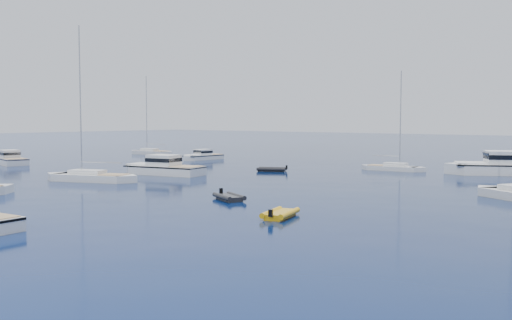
{
  "coord_description": "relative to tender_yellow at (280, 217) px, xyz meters",
  "views": [
    {
      "loc": [
        34.65,
        -22.07,
        6.31
      ],
      "look_at": [
        -1.77,
        23.26,
        2.2
      ],
      "focal_mm": 42.03,
      "sensor_mm": 36.0,
      "label": 1
    }
  ],
  "objects": [
    {
      "name": "sailboat_mid_l",
      "position": [
        -27.59,
        5.67,
        0.0
      ],
      "size": [
        11.18,
        6.4,
        15.98
      ],
      "primitive_type": null,
      "rotation": [
        0.0,
        0.0,
        1.92
      ],
      "color": "white",
      "rests_on": "ground"
    },
    {
      "name": "motor_cruiser_horizon",
      "position": [
        -40.33,
        34.83,
        0.0
      ],
      "size": [
        2.91,
        7.81,
        2.01
      ],
      "primitive_type": null,
      "rotation": [
        0.0,
        0.0,
        3.07
      ],
      "color": "white",
      "rests_on": "ground"
    },
    {
      "name": "motor_cruiser_centre",
      "position": [
        -27.4,
        14.95,
        0.0
      ],
      "size": [
        11.15,
        5.28,
        2.81
      ],
      "primitive_type": null,
      "rotation": [
        0.0,
        0.0,
        1.76
      ],
      "color": "white",
      "rests_on": "ground"
    },
    {
      "name": "sailboat_centre",
      "position": [
        -9.55,
        35.61,
        0.0
      ],
      "size": [
        8.54,
        3.02,
        12.29
      ],
      "primitive_type": null,
      "rotation": [
        0.0,
        0.0,
        4.82
      ],
      "color": "white",
      "rests_on": "ground"
    },
    {
      "name": "tender_grey_near",
      "position": [
        -7.83,
        4.0,
        0.0
      ],
      "size": [
        3.78,
        3.1,
        0.95
      ],
      "primitive_type": null,
      "rotation": [
        0.0,
        0.0,
        4.26
      ],
      "color": "black",
      "rests_on": "ground"
    },
    {
      "name": "motor_cruiser_distant",
      "position": [
        2.11,
        38.54,
        0.0
      ],
      "size": [
        13.13,
        9.76,
        3.38
      ],
      "primitive_type": null,
      "rotation": [
        0.0,
        0.0,
        2.09
      ],
      "color": "white",
      "rests_on": "ground"
    },
    {
      "name": "motor_cruiser_far_l",
      "position": [
        -54.83,
        12.03,
        0.0
      ],
      "size": [
        9.92,
        5.05,
        2.49
      ],
      "primitive_type": null,
      "rotation": [
        0.0,
        0.0,
        1.33
      ],
      "color": "silver",
      "rests_on": "ground"
    },
    {
      "name": "ground",
      "position": [
        -12.3,
        -8.21,
        0.0
      ],
      "size": [
        400.0,
        400.0,
        0.0
      ],
      "primitive_type": "plane",
      "color": "#091D56",
      "rests_on": "ground"
    },
    {
      "name": "tender_grey_far",
      "position": [
        -20.26,
        25.75,
        0.0
      ],
      "size": [
        4.05,
        3.34,
        0.95
      ],
      "primitive_type": null,
      "rotation": [
        0.0,
        0.0,
        2.03
      ],
      "color": "black",
      "rests_on": "ground"
    },
    {
      "name": "tender_yellow",
      "position": [
        0.0,
        0.0,
        0.0
      ],
      "size": [
        2.77,
        3.79,
        0.95
      ],
      "primitive_type": null,
      "rotation": [
        0.0,
        0.0,
        0.29
      ],
      "color": "#D9A00C",
      "rests_on": "ground"
    },
    {
      "name": "sailboat_far_l",
      "position": [
        -56.28,
        38.71,
        0.0
      ],
      "size": [
        9.73,
        3.58,
        13.98
      ],
      "primitive_type": null,
      "rotation": [
        0.0,
        0.0,
        1.69
      ],
      "color": "silver",
      "rests_on": "ground"
    }
  ]
}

